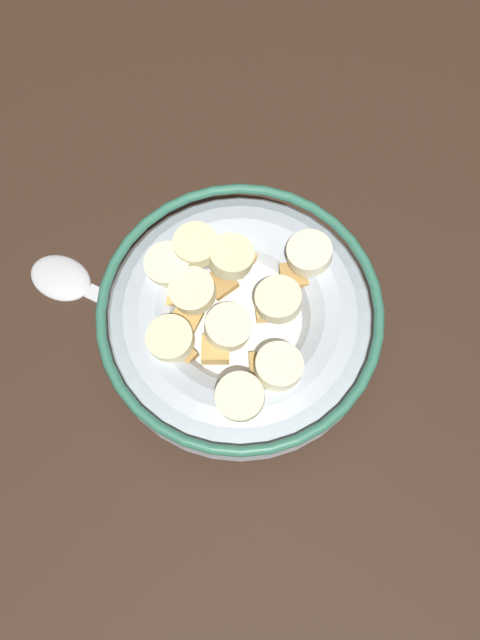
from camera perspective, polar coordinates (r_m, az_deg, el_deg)
ground_plane at (r=43.69cm, az=-0.00°, el=-1.72°), size 137.94×137.94×2.00cm
cereal_bowl at (r=40.14cm, az=-0.05°, el=-0.12°), size 16.53×16.53×5.93cm
spoon at (r=44.41cm, az=-12.33°, el=2.36°), size 16.60×4.16×0.80cm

